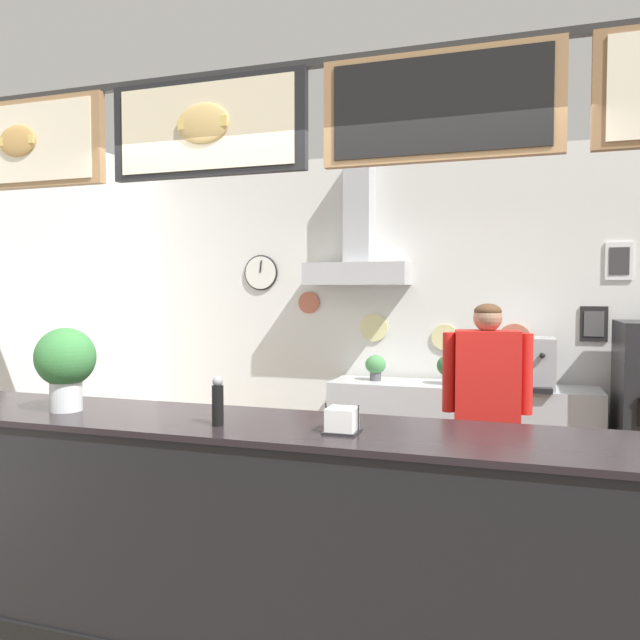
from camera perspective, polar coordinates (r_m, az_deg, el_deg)
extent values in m
plane|color=brown|center=(3.59, 0.30, -25.87)|extent=(6.55, 6.55, 0.00)
cube|color=gray|center=(5.75, 8.41, 0.42)|extent=(5.45, 0.12, 2.99)
cube|color=white|center=(5.69, 8.30, 0.40)|extent=(5.41, 0.01, 2.95)
cylinder|color=black|center=(6.09, -5.47, 4.37)|extent=(0.34, 0.02, 0.34)
cylinder|color=white|center=(6.08, -5.52, 4.37)|extent=(0.32, 0.01, 0.32)
cube|color=black|center=(6.08, -5.50, 4.94)|extent=(0.03, 0.01, 0.12)
cylinder|color=#C1664C|center=(5.91, -1.03, 1.62)|extent=(0.21, 0.02, 0.21)
cylinder|color=beige|center=(5.74, 5.01, -0.71)|extent=(0.26, 0.02, 0.26)
cylinder|color=beige|center=(5.64, 11.45, -1.58)|extent=(0.23, 0.02, 0.23)
cylinder|color=#C1664C|center=(5.60, 17.52, -1.79)|extent=(0.28, 0.02, 0.28)
cube|color=white|center=(5.64, 25.90, 4.92)|extent=(0.21, 0.02, 0.31)
cube|color=#363636|center=(5.63, 25.92, 4.93)|extent=(0.15, 0.01, 0.22)
cube|color=black|center=(5.62, 23.98, -0.32)|extent=(0.22, 0.02, 0.29)
cube|color=#4C4C4C|center=(5.61, 23.99, -0.33)|extent=(0.16, 0.01, 0.21)
cube|color=#B7BABF|center=(5.60, 3.45, 4.27)|extent=(0.93, 0.37, 0.20)
cube|color=#B7BABF|center=(5.71, 3.64, 10.10)|extent=(0.24, 0.24, 0.96)
cube|color=#2D2D2D|center=(3.27, -0.20, 22.64)|extent=(4.75, 0.04, 0.04)
cube|color=#9E754C|center=(4.07, -25.77, 14.38)|extent=(1.09, 0.05, 0.50)
cube|color=#F2E5C6|center=(4.05, -26.05, 14.44)|extent=(0.98, 0.01, 0.44)
ellipsoid|color=tan|center=(4.04, -26.17, 14.64)|extent=(0.26, 0.04, 0.18)
cube|color=#E5C666|center=(4.04, -26.26, 14.65)|extent=(0.25, 0.01, 0.05)
cube|color=black|center=(3.39, -10.41, 17.08)|extent=(1.09, 0.05, 0.50)
cube|color=beige|center=(3.36, -10.65, 17.19)|extent=(0.98, 0.01, 0.44)
ellipsoid|color=#E5BC70|center=(3.36, -10.75, 17.44)|extent=(0.30, 0.04, 0.21)
cube|color=#E5C666|center=(3.35, -10.82, 17.47)|extent=(0.28, 0.01, 0.05)
cube|color=#9E754C|center=(3.03, 10.95, 18.83)|extent=(1.09, 0.05, 0.50)
cube|color=black|center=(3.00, 10.88, 18.98)|extent=(0.98, 0.01, 0.44)
cube|color=black|center=(3.08, -1.66, -19.92)|extent=(4.73, 0.67, 1.06)
cube|color=black|center=(2.92, -1.68, -9.98)|extent=(4.82, 0.71, 0.03)
cube|color=#B7BABF|center=(5.43, 12.81, -10.70)|extent=(2.20, 0.52, 0.93)
cube|color=#929499|center=(5.51, 12.78, -13.73)|extent=(2.09, 0.48, 0.02)
cube|color=#232328|center=(4.22, 15.05, -15.09)|extent=(0.32, 0.23, 0.87)
cube|color=red|center=(4.06, 15.17, -5.17)|extent=(0.42, 0.27, 0.60)
cylinder|color=red|center=(4.08, 18.52, -4.75)|extent=(0.08, 0.08, 0.51)
cylinder|color=red|center=(4.04, 11.80, -4.73)|extent=(0.08, 0.08, 0.51)
sphere|color=#997056|center=(4.02, 15.24, 0.21)|extent=(0.18, 0.18, 0.18)
ellipsoid|color=#4C331E|center=(4.02, 15.24, 0.78)|extent=(0.17, 0.17, 0.10)
cube|color=#A3A5AD|center=(5.28, 18.04, -3.74)|extent=(0.53, 0.39, 0.41)
cylinder|color=#4C4C51|center=(5.06, 16.84, -4.23)|extent=(0.06, 0.06, 0.06)
cube|color=black|center=(5.07, 18.01, -6.11)|extent=(0.47, 0.10, 0.04)
sphere|color=black|center=(5.06, 19.85, -3.10)|extent=(0.04, 0.04, 0.04)
cylinder|color=#4C4C51|center=(5.46, 5.15, -5.18)|extent=(0.10, 0.10, 0.08)
ellipsoid|color=#47894C|center=(5.45, 5.16, -4.11)|extent=(0.18, 0.18, 0.16)
cylinder|color=beige|center=(5.31, 11.83, -5.39)|extent=(0.12, 0.12, 0.09)
ellipsoid|color=#2D6638|center=(5.29, 11.84, -4.16)|extent=(0.20, 0.20, 0.18)
cylinder|color=silver|center=(3.50, -22.41, -6.37)|extent=(0.16, 0.16, 0.17)
cylinder|color=gray|center=(3.51, -22.39, -7.27)|extent=(0.15, 0.15, 0.06)
ellipsoid|color=#387A3D|center=(3.47, -22.46, -3.20)|extent=(0.31, 0.31, 0.31)
cube|color=#262628|center=(2.77, 2.05, -10.23)|extent=(0.15, 0.15, 0.01)
cylinder|color=#262628|center=(2.78, 0.55, -8.97)|extent=(0.01, 0.01, 0.13)
cylinder|color=#262628|center=(2.74, 3.57, -9.14)|extent=(0.01, 0.01, 0.13)
cube|color=white|center=(2.76, 2.05, -9.18)|extent=(0.13, 0.13, 0.11)
cylinder|color=black|center=(2.93, -9.43, -7.80)|extent=(0.05, 0.05, 0.19)
sphere|color=gray|center=(2.91, -9.45, -5.61)|extent=(0.05, 0.05, 0.05)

